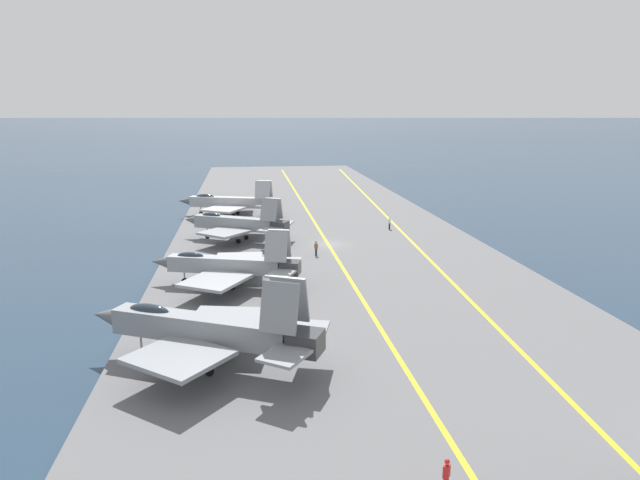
{
  "coord_description": "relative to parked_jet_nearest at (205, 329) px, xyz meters",
  "views": [
    {
      "loc": [
        -70.46,
        10.29,
        17.52
      ],
      "look_at": [
        -8.16,
        2.12,
        2.9
      ],
      "focal_mm": 32.0,
      "sensor_mm": 36.0,
      "label": 1
    }
  ],
  "objects": [
    {
      "name": "ground_plane",
      "position": [
        34.02,
        -13.27,
        -3.1
      ],
      "size": [
        2000.0,
        2000.0,
        0.0
      ],
      "primitive_type": "plane",
      "color": "#23384C"
    },
    {
      "name": "carrier_deck",
      "position": [
        34.02,
        -13.27,
        -2.9
      ],
      "size": [
        200.56,
        40.24,
        0.4
      ],
      "primitive_type": "cube",
      "color": "slate",
      "rests_on": "ground"
    },
    {
      "name": "deck_stripe_foul_line",
      "position": [
        34.02,
        -24.34,
        -2.69
      ],
      "size": [
        180.21,
        11.02,
        0.01
      ],
      "primitive_type": "cube",
      "rotation": [
        0.0,
        0.0,
        -0.06
      ],
      "color": "yellow",
      "rests_on": "carrier_deck"
    },
    {
      "name": "deck_stripe_centerline",
      "position": [
        34.02,
        -13.27,
        -2.69
      ],
      "size": [
        180.51,
        0.36,
        0.01
      ],
      "primitive_type": "cube",
      "color": "yellow",
      "rests_on": "carrier_deck"
    },
    {
      "name": "parked_jet_nearest",
      "position": [
        0.0,
        0.0,
        0.0
      ],
      "size": [
        12.69,
        16.96,
        6.72
      ],
      "color": "gray",
      "rests_on": "carrier_deck"
    },
    {
      "name": "parked_jet_second",
      "position": [
        17.8,
        -1.08,
        -0.56
      ],
      "size": [
        13.53,
        15.17,
        5.79
      ],
      "color": "#93999E",
      "rests_on": "carrier_deck"
    },
    {
      "name": "parked_jet_third",
      "position": [
        37.33,
        -1.69,
        -0.34
      ],
      "size": [
        12.43,
        14.91,
        5.91
      ],
      "color": "gray",
      "rests_on": "carrier_deck"
    },
    {
      "name": "parked_jet_fourth",
      "position": [
        55.46,
        -0.43,
        -0.45
      ],
      "size": [
        13.04,
        16.76,
        5.82
      ],
      "color": "#A8AAAF",
      "rests_on": "carrier_deck"
    },
    {
      "name": "crew_white_vest",
      "position": [
        42.12,
        -23.4,
        -1.72
      ],
      "size": [
        0.4,
        0.45,
        1.78
      ],
      "color": "#232328",
      "rests_on": "carrier_deck"
    },
    {
      "name": "crew_red_vest",
      "position": [
        -14.8,
        -11.56,
        -1.7
      ],
      "size": [
        0.46,
        0.43,
        1.82
      ],
      "color": "#232328",
      "rests_on": "carrier_deck"
    },
    {
      "name": "crew_brown_vest",
      "position": [
        28.53,
        -11.03,
        -1.74
      ],
      "size": [
        0.46,
        0.42,
        1.75
      ],
      "color": "#232328",
      "rests_on": "carrier_deck"
    }
  ]
}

